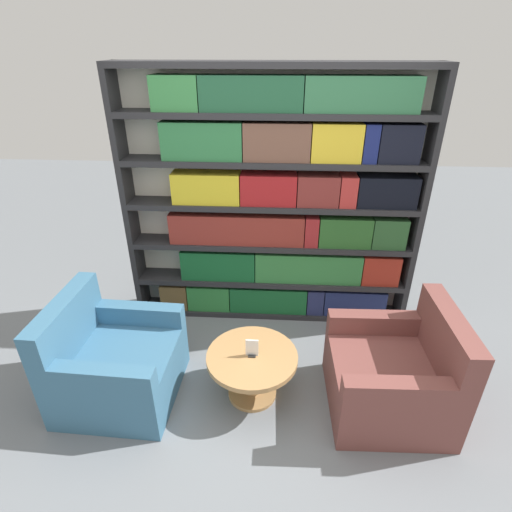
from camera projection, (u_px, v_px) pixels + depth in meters
name	position (u px, v px, depth m)	size (l,w,h in m)	color
ground_plane	(263.00, 418.00, 2.93)	(14.00, 14.00, 0.00)	slate
bookshelf	(278.00, 206.00, 3.58)	(2.63, 0.30, 2.31)	silver
armchair_left	(115.00, 364.00, 3.02)	(0.86, 0.85, 0.83)	#386684
armchair_right	(394.00, 376.00, 2.91)	(0.85, 0.84, 0.83)	brown
coffee_table	(252.00, 366.00, 3.00)	(0.68, 0.68, 0.40)	#AD7F4C
table_sign	(252.00, 349.00, 2.92)	(0.09, 0.06, 0.14)	black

